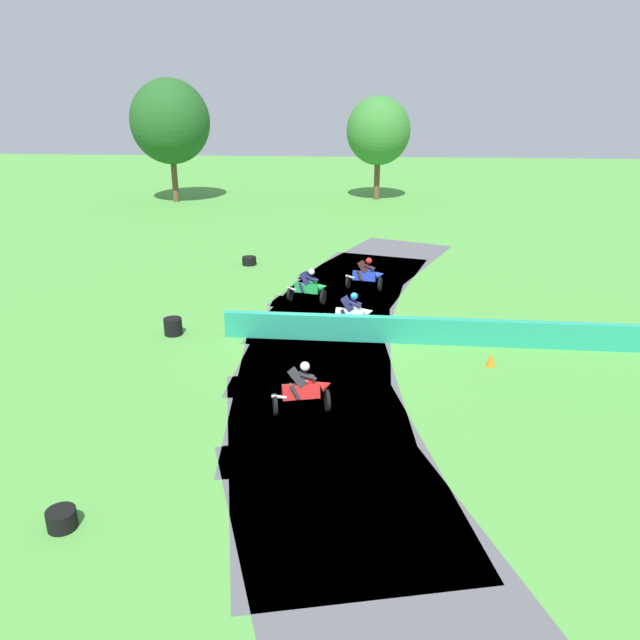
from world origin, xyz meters
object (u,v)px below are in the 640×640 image
Objects in this scene: motorcycle_chase_green at (309,287)px; tire_stack_near at (249,261)px; motorcycle_lead_blue at (366,275)px; tire_stack_mid_a at (173,326)px; motorcycle_trailing_white at (352,313)px; tire_stack_mid_b at (62,519)px; motorcycle_fourth_red at (304,389)px; traffic_cone at (491,360)px.

motorcycle_chase_green is 6.41m from tire_stack_near.
motorcycle_lead_blue is 2.72× the size of tire_stack_mid_a.
tire_stack_mid_a is at bearing -96.07° from tire_stack_near.
motorcycle_trailing_white is 6.32m from tire_stack_mid_a.
motorcycle_lead_blue is 2.92× the size of tire_stack_mid_b.
motorcycle_fourth_red is 7.25m from tire_stack_mid_a.
motorcycle_trailing_white is at bearing 64.23° from tire_stack_mid_b.
motorcycle_fourth_red is at bearing -149.49° from traffic_cone.
tire_stack_near is at bearing 89.61° from tire_stack_mid_b.
tire_stack_near is (-4.14, 14.38, -0.44)m from motorcycle_fourth_red.
motorcycle_trailing_white is 5.23m from traffic_cone.
motorcycle_fourth_red is 2.46× the size of tire_stack_near.
motorcycle_fourth_red is (-1.59, -10.89, -0.01)m from motorcycle_lead_blue.
traffic_cone is (9.81, 8.39, 0.02)m from tire_stack_mid_b.
motorcycle_chase_green is 9.03m from motorcycle_fourth_red.
motorcycle_fourth_red is 2.85× the size of tire_stack_mid_b.
motorcycle_chase_green is 5.91m from tire_stack_mid_a.
motorcycle_fourth_red is (-1.11, -6.03, -0.02)m from motorcycle_trailing_white.
tire_stack_mid_b is (0.85, -10.24, -0.10)m from tire_stack_mid_a.
tire_stack_mid_a is at bearing 135.10° from motorcycle_fourth_red.
tire_stack_mid_a is (-6.24, -0.92, -0.36)m from motorcycle_trailing_white.
motorcycle_trailing_white reaches higher than tire_stack_mid_b.
motorcycle_trailing_white is 2.49× the size of tire_stack_near.
traffic_cone is at bearing -42.67° from motorcycle_chase_green.
tire_stack_near is (-5.26, 8.35, -0.46)m from motorcycle_trailing_white.
tire_stack_mid_b is 1.34× the size of traffic_cone.
traffic_cone is (9.67, -11.13, 0.02)m from tire_stack_near.
traffic_cone is at bearing -9.86° from tire_stack_mid_a.
motorcycle_trailing_white is at bearing 8.39° from tire_stack_mid_a.
tire_stack_mid_b is at bearing -110.11° from motorcycle_lead_blue.
tire_stack_near is at bearing 106.07° from motorcycle_fourth_red.
tire_stack_mid_b is 12.90m from traffic_cone.
motorcycle_lead_blue is 2.52× the size of tire_stack_near.
tire_stack_mid_a is (-6.72, -5.78, -0.35)m from motorcycle_lead_blue.
tire_stack_mid_a is at bearing -139.31° from motorcycle_lead_blue.
motorcycle_trailing_white reaches higher than tire_stack_mid_a.
motorcycle_chase_green is (-2.29, -1.89, -0.00)m from motorcycle_lead_blue.
motorcycle_lead_blue is at bearing -31.37° from tire_stack_near.
motorcycle_lead_blue reaches higher than traffic_cone.
motorcycle_lead_blue reaches higher than motorcycle_chase_green.
motorcycle_lead_blue is at bearing 39.50° from motorcycle_chase_green.
motorcycle_lead_blue is 4.88m from motorcycle_trailing_white.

